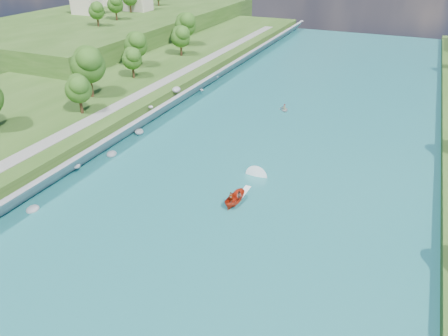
% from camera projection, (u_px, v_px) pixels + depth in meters
% --- Properties ---
extents(ground, '(260.00, 260.00, 0.00)m').
position_uv_depth(ground, '(210.00, 227.00, 56.81)').
color(ground, '#2D5119').
rests_on(ground, ground).
extents(river_water, '(55.00, 240.00, 0.10)m').
position_uv_depth(river_water, '(261.00, 163.00, 72.94)').
color(river_water, '#1B6369').
rests_on(river_water, ground).
extents(berm_west, '(45.00, 240.00, 3.50)m').
position_uv_depth(berm_west, '(33.00, 111.00, 89.98)').
color(berm_west, '#2D5119').
rests_on(berm_west, ground).
extents(ridge_west, '(60.00, 120.00, 9.00)m').
position_uv_depth(ridge_west, '(119.00, 25.00, 160.85)').
color(ridge_west, '#2D5119').
rests_on(ridge_west, ground).
extents(riprap_bank, '(4.64, 236.00, 4.42)m').
position_uv_depth(riprap_bank, '(128.00, 130.00, 80.70)').
color(riprap_bank, slate).
rests_on(riprap_bank, ground).
extents(riverside_path, '(3.00, 200.00, 0.10)m').
position_uv_depth(riverside_path, '(101.00, 115.00, 82.89)').
color(riverside_path, gray).
rests_on(riverside_path, berm_west).
extents(trees_ridge, '(15.16, 51.69, 9.88)m').
position_uv_depth(trees_ridge, '(128.00, 1.00, 152.79)').
color(trees_ridge, '#2D4F15').
rests_on(trees_ridge, ridge_west).
extents(motorboat, '(3.60, 19.13, 2.04)m').
position_uv_depth(motorboat, '(238.00, 195.00, 62.25)').
color(motorboat, '#B2250E').
rests_on(motorboat, river_water).
extents(raft, '(3.19, 3.50, 1.48)m').
position_uv_depth(raft, '(284.00, 109.00, 94.54)').
color(raft, '#999CA1').
rests_on(raft, river_water).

